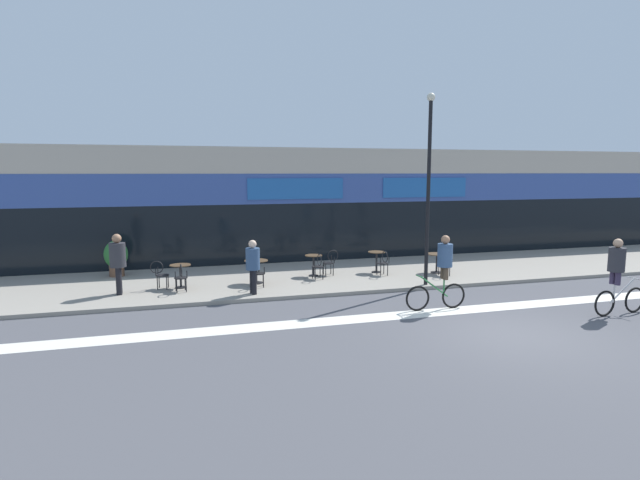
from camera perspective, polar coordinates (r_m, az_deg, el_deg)
ground_plane at (r=12.83m, az=20.98°, el=-9.94°), size 120.00×120.00×0.00m
sidewalk_slab at (r=18.91m, az=7.76°, el=-3.67°), size 40.00×5.50×0.12m
storefront_facade at (r=22.97m, az=3.16°, el=4.25°), size 40.00×4.06×4.77m
bike_lane_stripe at (r=14.48m, az=15.99°, el=-7.69°), size 36.00×0.70×0.01m
bistro_table_0 at (r=16.52m, az=-15.66°, el=-3.47°), size 0.66×0.66×0.75m
bistro_table_1 at (r=16.68m, az=-7.31°, el=-3.04°), size 0.78×0.78×0.78m
bistro_table_2 at (r=17.70m, az=-0.75°, el=-2.45°), size 0.61×0.61×0.75m
bistro_table_3 at (r=18.44m, az=6.48°, el=-2.03°), size 0.63×0.63×0.77m
bistro_table_4 at (r=18.76m, az=13.21°, el=-2.13°), size 0.75×0.75×0.71m
cafe_chair_0_near at (r=15.91m, az=-15.61°, el=-3.95°), size 0.44×0.59×0.90m
cafe_chair_0_side at (r=16.54m, az=-17.82°, el=-3.59°), size 0.60×0.46×0.90m
cafe_chair_1_near at (r=16.08m, az=-7.00°, el=-3.59°), size 0.45×0.60×0.90m
cafe_chair_2_near at (r=17.11m, az=-0.18°, el=-2.84°), size 0.43×0.59×0.90m
cafe_chair_2_side at (r=17.88m, az=1.19°, el=-2.38°), size 0.58×0.40×0.90m
cafe_chair_3_near at (r=17.88m, az=7.26°, el=-2.44°), size 0.44×0.59×0.90m
cafe_chair_4_near at (r=18.22m, az=14.15°, el=-2.43°), size 0.41×0.58×0.90m
planter_pot at (r=19.04m, az=-22.28°, el=-1.77°), size 0.81×0.81×1.27m
lamp_post at (r=16.42m, az=12.31°, el=6.93°), size 0.26×0.26×6.13m
cyclist_0 at (r=14.17m, az=13.78°, el=-3.15°), size 1.81×0.48×2.07m
cyclist_1 at (r=15.36m, az=30.88°, el=-3.21°), size 1.79×0.52×2.07m
pedestrian_near_end at (r=16.15m, az=-22.12°, el=-1.98°), size 0.49×0.49×1.84m
pedestrian_far_end at (r=15.16m, az=-7.69°, el=-2.51°), size 0.51×0.51×1.65m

